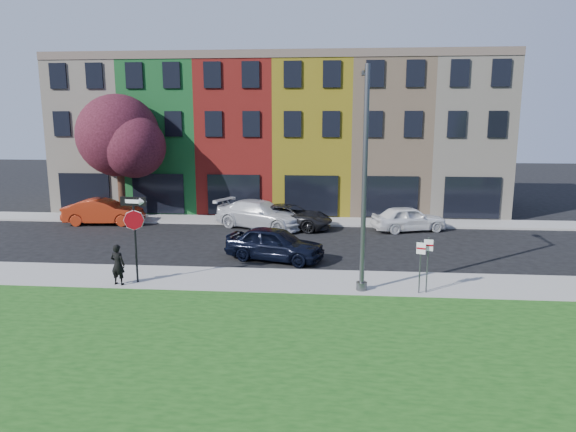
# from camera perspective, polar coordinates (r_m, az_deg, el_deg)

# --- Properties ---
(ground) EXTENTS (120.00, 120.00, 0.00)m
(ground) POSITION_cam_1_polar(r_m,az_deg,el_deg) (17.47, 0.30, -10.55)
(ground) COLOR black
(ground) RESTS_ON ground
(sidewalk_near) EXTENTS (40.00, 3.00, 0.12)m
(sidewalk_near) POSITION_cam_1_polar(r_m,az_deg,el_deg) (20.23, 6.70, -7.41)
(sidewalk_near) COLOR #989590
(sidewalk_near) RESTS_ON ground
(sidewalk_far) EXTENTS (40.00, 2.40, 0.12)m
(sidewalk_far) POSITION_cam_1_polar(r_m,az_deg,el_deg) (32.13, -2.87, -0.50)
(sidewalk_far) COLOR #989590
(sidewalk_far) RESTS_ON ground
(rowhouse_block) EXTENTS (30.00, 10.12, 10.00)m
(rowhouse_block) POSITION_cam_1_polar(r_m,az_deg,el_deg) (37.61, -0.90, 8.74)
(rowhouse_block) COLOR #C0B49F
(rowhouse_block) RESTS_ON ground
(stop_sign) EXTENTS (1.05, 0.19, 3.34)m
(stop_sign) POSITION_cam_1_polar(r_m,az_deg,el_deg) (20.26, -16.72, -0.67)
(stop_sign) COLOR black
(stop_sign) RESTS_ON sidewalk_near
(man) EXTENTS (0.70, 0.57, 1.57)m
(man) POSITION_cam_1_polar(r_m,az_deg,el_deg) (20.56, -18.39, -5.14)
(man) COLOR black
(man) RESTS_ON sidewalk_near
(sedan_near) EXTENTS (4.27, 5.49, 1.53)m
(sedan_near) POSITION_cam_1_polar(r_m,az_deg,el_deg) (23.29, -1.47, -3.08)
(sedan_near) COLOR black
(sedan_near) RESTS_ON ground
(parked_car_red) EXTENTS (2.31, 4.91, 1.54)m
(parked_car_red) POSITION_cam_1_polar(r_m,az_deg,el_deg) (33.10, -19.81, 0.45)
(parked_car_red) COLOR #9C2911
(parked_car_red) RESTS_ON ground
(parked_car_silver) EXTENTS (6.25, 7.16, 1.61)m
(parked_car_silver) POSITION_cam_1_polar(r_m,az_deg,el_deg) (30.15, -3.07, 0.18)
(parked_car_silver) COLOR silver
(parked_car_silver) RESTS_ON ground
(parked_car_dark) EXTENTS (4.43, 6.02, 1.40)m
(parked_car_dark) POSITION_cam_1_polar(r_m,az_deg,el_deg) (29.94, 0.12, -0.07)
(parked_car_dark) COLOR black
(parked_car_dark) RESTS_ON ground
(parked_car_white) EXTENTS (4.03, 5.16, 1.44)m
(parked_car_white) POSITION_cam_1_polar(r_m,az_deg,el_deg) (30.10, 13.28, -0.27)
(parked_car_white) COLOR white
(parked_car_white) RESTS_ON ground
(street_lamp) EXTENTS (0.40, 2.58, 8.07)m
(street_lamp) POSITION_cam_1_polar(r_m,az_deg,el_deg) (18.64, 8.47, 4.01)
(street_lamp) COLOR #4A4C4F
(street_lamp) RESTS_ON sidewalk_near
(parking_sign_a) EXTENTS (0.32, 0.10, 2.06)m
(parking_sign_a) POSITION_cam_1_polar(r_m,az_deg,el_deg) (19.16, 15.27, -4.52)
(parking_sign_a) COLOR #4A4C4F
(parking_sign_a) RESTS_ON sidewalk_near
(parking_sign_b) EXTENTS (0.31, 0.14, 1.95)m
(parking_sign_b) POSITION_cam_1_polar(r_m,az_deg,el_deg) (19.05, 14.49, -4.77)
(parking_sign_b) COLOR #4A4C4F
(parking_sign_b) RESTS_ON sidewalk_near
(tree_purple) EXTENTS (6.08, 5.32, 7.71)m
(tree_purple) POSITION_cam_1_polar(r_m,az_deg,el_deg) (33.82, -18.14, 8.27)
(tree_purple) COLOR black
(tree_purple) RESTS_ON sidewalk_far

